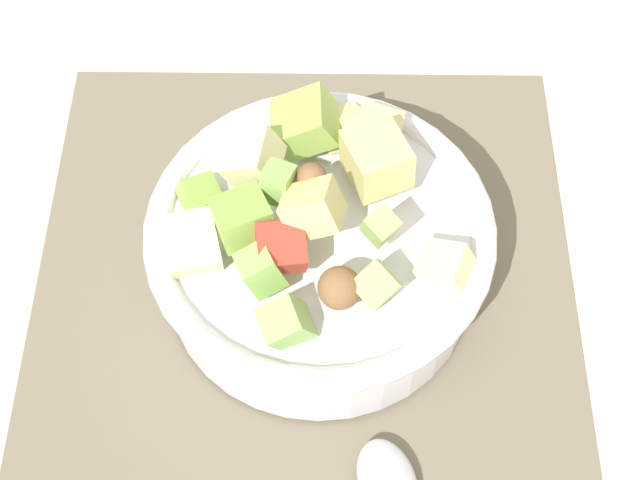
% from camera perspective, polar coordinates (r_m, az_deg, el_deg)
% --- Properties ---
extents(ground_plane, '(2.40, 2.40, 0.00)m').
position_cam_1_polar(ground_plane, '(0.67, -0.94, -3.41)').
color(ground_plane, silver).
extents(placemat, '(0.41, 0.38, 0.01)m').
position_cam_1_polar(placemat, '(0.67, -0.94, -3.29)').
color(placemat, '#756B56').
rests_on(placemat, ground_plane).
extents(salad_bowl, '(0.23, 0.23, 0.13)m').
position_cam_1_polar(salad_bowl, '(0.64, -0.06, -0.32)').
color(salad_bowl, white).
rests_on(salad_bowl, placemat).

